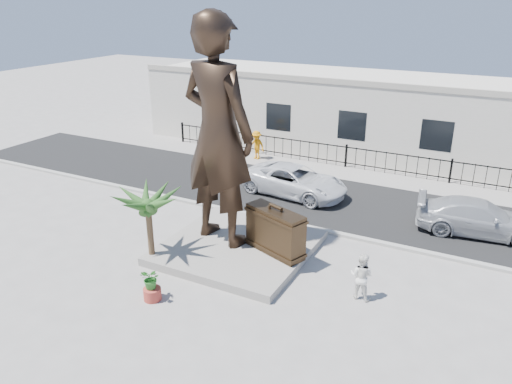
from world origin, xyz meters
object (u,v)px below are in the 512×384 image
tourist (361,276)px  statue (218,133)px  suitcase (275,231)px  car_white (295,181)px

tourist → statue: bearing=-6.6°
suitcase → tourist: bearing=4.7°
statue → car_white: bearing=-83.1°
statue → tourist: 6.91m
statue → suitcase: 4.04m
suitcase → tourist: (3.46, -0.99, -0.35)m
suitcase → tourist: 3.61m
car_white → statue: bearing=-177.3°
tourist → car_white: tourist is taller
statue → tourist: statue is taller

